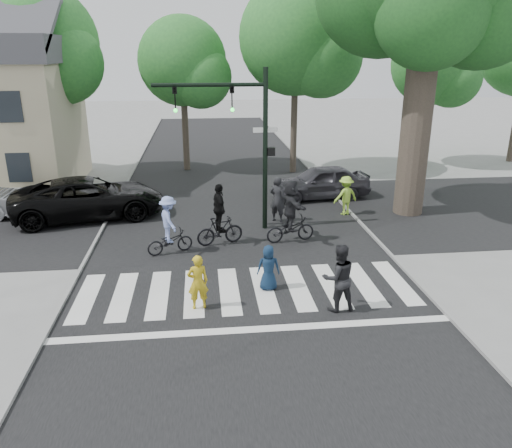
{
  "coord_description": "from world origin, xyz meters",
  "views": [
    {
      "loc": [
        -1.16,
        -11.93,
        6.52
      ],
      "look_at": [
        0.5,
        3.0,
        1.3
      ],
      "focal_mm": 35.0,
      "sensor_mm": 36.0,
      "label": 1
    }
  ],
  "objects": [
    {
      "name": "cyclist_right",
      "position": [
        1.93,
        4.69,
        1.01
      ],
      "size": [
        1.87,
        1.74,
        2.27
      ],
      "color": "black",
      "rests_on": "ground"
    },
    {
      "name": "road_stem",
      "position": [
        0.0,
        5.0,
        0.01
      ],
      "size": [
        10.0,
        70.0,
        0.01
      ],
      "primitive_type": "cube",
      "color": "black",
      "rests_on": "ground"
    },
    {
      "name": "bg_tree_4",
      "position": [
        12.23,
        16.12,
        5.64
      ],
      "size": [
        4.83,
        4.6,
        8.15
      ],
      "color": "brown",
      "rests_on": "ground"
    },
    {
      "name": "cyclist_mid",
      "position": [
        -0.6,
        4.7,
        0.91
      ],
      "size": [
        1.75,
        1.1,
        2.2
      ],
      "color": "black",
      "rests_on": "ground"
    },
    {
      "name": "pedestrian_child",
      "position": [
        0.63,
        0.98,
        0.67
      ],
      "size": [
        0.68,
        0.47,
        1.34
      ],
      "primitive_type": "imported",
      "rotation": [
        0.0,
        0.0,
        3.07
      ],
      "color": "#10253E",
      "rests_on": "ground"
    },
    {
      "name": "pedestrian_adult",
      "position": [
        2.29,
        -0.43,
        0.93
      ],
      "size": [
        0.99,
        0.82,
        1.86
      ],
      "primitive_type": "imported",
      "rotation": [
        0.0,
        0.0,
        3.27
      ],
      "color": "black",
      "rests_on": "ground"
    },
    {
      "name": "ground",
      "position": [
        0.0,
        0.0,
        0.0
      ],
      "size": [
        120.0,
        120.0,
        0.0
      ],
      "primitive_type": "plane",
      "color": "gray",
      "rests_on": "ground"
    },
    {
      "name": "bg_tree_1",
      "position": [
        -8.7,
        15.48,
        6.65
      ],
      "size": [
        6.09,
        5.8,
        9.8
      ],
      "color": "brown",
      "rests_on": "ground"
    },
    {
      "name": "crosswalk",
      "position": [
        0.0,
        0.66,
        0.01
      ],
      "size": [
        10.0,
        3.85,
        0.01
      ],
      "color": "silver",
      "rests_on": "ground"
    },
    {
      "name": "car_grey",
      "position": [
        4.3,
        10.09,
        0.77
      ],
      "size": [
        4.69,
        2.29,
        1.54
      ],
      "primitive_type": "imported",
      "rotation": [
        0.0,
        0.0,
        -1.47
      ],
      "color": "#36343A",
      "rests_on": "ground"
    },
    {
      "name": "bystander_dark",
      "position": [
        1.81,
        6.96,
        0.93
      ],
      "size": [
        0.81,
        0.74,
        1.85
      ],
      "primitive_type": "imported",
      "rotation": [
        0.0,
        0.0,
        2.57
      ],
      "color": "black",
      "rests_on": "ground"
    },
    {
      "name": "cyclist_left",
      "position": [
        -2.32,
        4.05,
        0.87
      ],
      "size": [
        1.67,
        1.17,
        2.0
      ],
      "color": "black",
      "rests_on": "ground"
    },
    {
      "name": "traffic_signal",
      "position": [
        0.35,
        6.2,
        3.9
      ],
      "size": [
        4.45,
        0.29,
        6.0
      ],
      "color": "black",
      "rests_on": "ground"
    },
    {
      "name": "pedestrian_woman",
      "position": [
        -1.37,
        0.06,
        0.76
      ],
      "size": [
        0.61,
        0.46,
        1.53
      ],
      "primitive_type": "imported",
      "rotation": [
        0.0,
        0.0,
        3.32
      ],
      "color": "gold",
      "rests_on": "ground"
    },
    {
      "name": "car_suv",
      "position": [
        -5.79,
        8.32,
        0.84
      ],
      "size": [
        6.46,
        3.97,
        1.67
      ],
      "primitive_type": "imported",
      "rotation": [
        0.0,
        0.0,
        1.78
      ],
      "color": "black",
      "rests_on": "ground"
    },
    {
      "name": "curb_right",
      "position": [
        5.05,
        5.0,
        0.05
      ],
      "size": [
        0.1,
        70.0,
        0.1
      ],
      "primitive_type": "cube",
      "color": "gray",
      "rests_on": "ground"
    },
    {
      "name": "bg_tree_2",
      "position": [
        -1.76,
        16.62,
        5.78
      ],
      "size": [
        5.04,
        4.8,
        8.4
      ],
      "color": "brown",
      "rests_on": "ground"
    },
    {
      "name": "bystander_hivis",
      "position": [
        4.77,
        7.54,
        0.82
      ],
      "size": [
        1.19,
        0.88,
        1.64
      ],
      "primitive_type": "imported",
      "rotation": [
        0.0,
        0.0,
        3.43
      ],
      "color": "#9CD23B",
      "rests_on": "ground"
    },
    {
      "name": "curb_left",
      "position": [
        -5.05,
        5.0,
        0.05
      ],
      "size": [
        0.1,
        70.0,
        0.1
      ],
      "primitive_type": "cube",
      "color": "gray",
      "rests_on": "ground"
    },
    {
      "name": "road_cross",
      "position": [
        0.0,
        8.0,
        0.01
      ],
      "size": [
        70.0,
        10.0,
        0.01
      ],
      "primitive_type": "cube",
      "color": "black",
      "rests_on": "ground"
    },
    {
      "name": "bg_tree_3",
      "position": [
        4.31,
        15.27,
        6.94
      ],
      "size": [
        6.3,
        6.0,
        10.2
      ],
      "color": "brown",
      "rests_on": "ground"
    }
  ]
}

